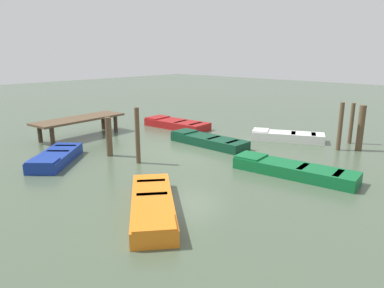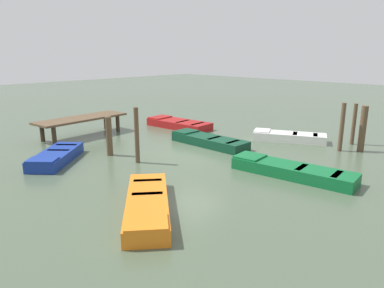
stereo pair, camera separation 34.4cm
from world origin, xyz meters
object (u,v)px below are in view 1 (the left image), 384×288
dock_segment (79,120)px  rowboat_red (176,124)px  mooring_piling_near_right (340,127)px  rowboat_green (293,169)px  mooring_piling_mid_left (361,128)px  rowboat_white (287,136)px  mooring_piling_far_right (109,137)px  mooring_piling_mid_right (351,123)px  mooring_piling_center (138,136)px  rowboat_orange (152,205)px  rowboat_dark_green (208,140)px  rowboat_blue (56,157)px

dock_segment → rowboat_red: bearing=-28.0°
rowboat_red → mooring_piling_near_right: bearing=-174.9°
rowboat_green → mooring_piling_mid_left: 5.02m
rowboat_white → mooring_piling_far_right: 8.36m
rowboat_red → mooring_piling_mid_right: bearing=-165.2°
mooring_piling_center → rowboat_orange: bearing=-124.8°
mooring_piling_mid_right → rowboat_white: bearing=121.3°
rowboat_red → mooring_piling_near_right: 8.67m
rowboat_green → rowboat_orange: (-5.19, 1.36, 0.00)m
rowboat_red → rowboat_white: same height
rowboat_dark_green → rowboat_orange: same height
dock_segment → mooring_piling_mid_left: 13.07m
mooring_piling_far_right → dock_segment: bearing=75.5°
mooring_piling_mid_right → dock_segment: bearing=126.2°
rowboat_red → mooring_piling_far_right: (-5.83, -1.93, 0.58)m
rowboat_green → rowboat_blue: (-4.75, 7.40, 0.00)m
rowboat_green → dock_segment: bearing=3.5°
rowboat_green → mooring_piling_far_right: bearing=16.7°
mooring_piling_far_right → mooring_piling_mid_left: mooring_piling_mid_left is taller
rowboat_green → rowboat_red: 9.13m
mooring_piling_far_right → mooring_piling_mid_left: (7.72, -7.27, 0.18)m
rowboat_green → rowboat_orange: 5.37m
rowboat_green → mooring_piling_mid_right: 5.96m
rowboat_blue → mooring_piling_mid_left: mooring_piling_mid_left is taller
rowboat_dark_green → rowboat_blue: same height
mooring_piling_far_right → rowboat_white: bearing=-29.8°
rowboat_white → mooring_piling_near_right: 2.59m
rowboat_red → mooring_piling_far_right: bearing=104.4°
rowboat_blue → rowboat_red: 7.88m
rowboat_dark_green → rowboat_red: same height
rowboat_dark_green → mooring_piling_far_right: mooring_piling_far_right is taller
mooring_piling_far_right → rowboat_blue: bearing=159.8°
mooring_piling_mid_right → mooring_piling_center: (-8.55, 4.91, 0.13)m
mooring_piling_near_right → mooring_piling_center: (-7.02, 4.95, 0.03)m
rowboat_blue → mooring_piling_center: (2.11, -2.36, 0.85)m
rowboat_dark_green → dock_segment: bearing=27.6°
rowboat_orange → mooring_piling_mid_left: size_ratio=1.84×
rowboat_red → rowboat_green: bearing=156.7°
mooring_piling_far_right → mooring_piling_near_right: (7.18, -6.60, 0.24)m
mooring_piling_mid_right → mooring_piling_mid_left: size_ratio=0.96×
rowboat_red → mooring_piling_center: (-5.68, -3.57, 0.85)m
mooring_piling_mid_left → rowboat_orange: bearing=169.2°
mooring_piling_mid_right → mooring_piling_far_right: size_ratio=1.18×
rowboat_blue → rowboat_white: (9.20, -4.86, -0.00)m
rowboat_dark_green → mooring_piling_far_right: size_ratio=2.39×
mooring_piling_center → rowboat_green: bearing=-62.4°
dock_segment → rowboat_white: (6.21, -8.10, -0.60)m
mooring_piling_near_right → rowboat_orange: bearing=172.5°
mooring_piling_center → rowboat_blue: bearing=131.8°
rowboat_green → mooring_piling_mid_left: bearing=-102.7°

